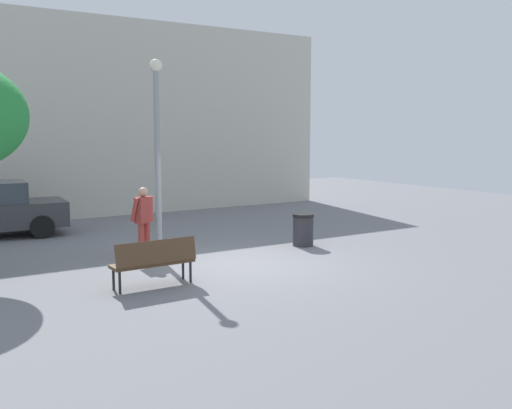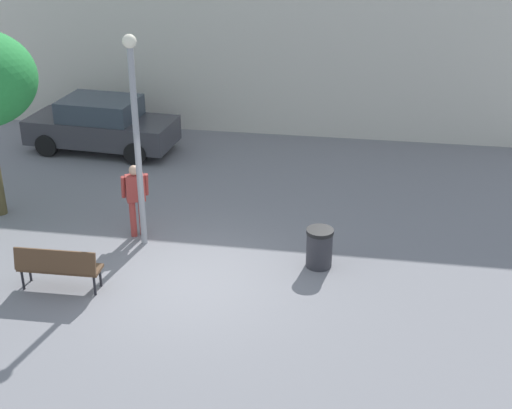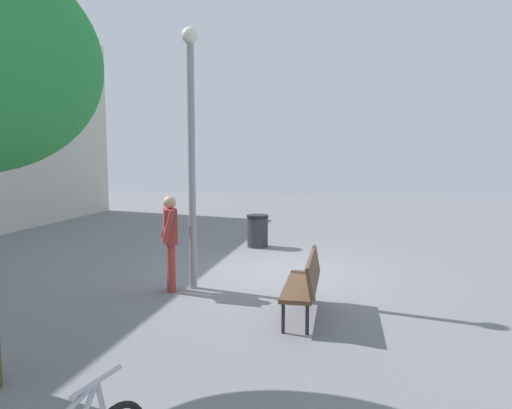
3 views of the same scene
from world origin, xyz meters
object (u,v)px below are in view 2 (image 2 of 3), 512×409
(person_by_lamppost, at_px, (136,196))
(trash_bin, at_px, (319,248))
(park_bench, at_px, (58,265))
(parked_car_charcoal, at_px, (102,125))
(lamppost, at_px, (136,127))

(person_by_lamppost, distance_m, trash_bin, 4.16)
(park_bench, relative_size, parked_car_charcoal, 0.37)
(trash_bin, bearing_deg, person_by_lamppost, 170.27)
(lamppost, height_order, person_by_lamppost, lamppost)
(lamppost, bearing_deg, park_bench, -115.48)
(lamppost, bearing_deg, parked_car_charcoal, 118.85)
(lamppost, distance_m, parked_car_charcoal, 6.29)
(trash_bin, bearing_deg, parked_car_charcoal, 140.06)
(lamppost, distance_m, park_bench, 3.15)
(parked_car_charcoal, bearing_deg, person_by_lamppost, -61.66)
(park_bench, height_order, parked_car_charcoal, parked_car_charcoal)
(lamppost, relative_size, person_by_lamppost, 2.71)
(lamppost, relative_size, park_bench, 2.81)
(parked_car_charcoal, relative_size, trash_bin, 5.20)
(lamppost, height_order, trash_bin, lamppost)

